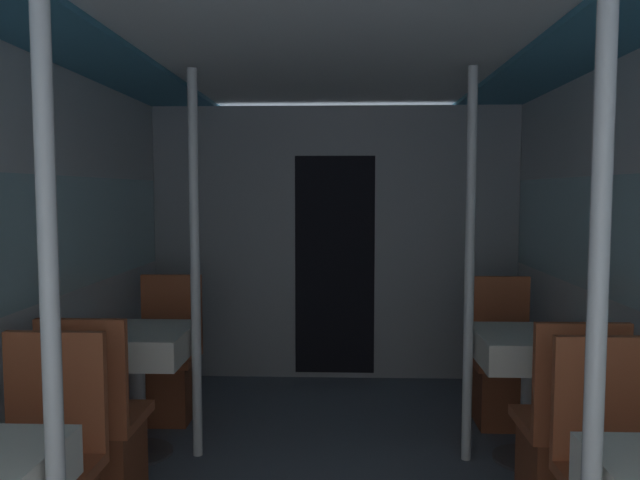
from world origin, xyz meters
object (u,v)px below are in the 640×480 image
at_px(dining_table_right_1, 530,354).
at_px(support_pole_right_1, 469,267).
at_px(chair_left_near_1, 98,446).
at_px(support_pole_right_0, 596,344).
at_px(chair_left_far_1, 166,376).
at_px(dining_table_left_1, 136,350).
at_px(chair_right_far_1, 503,379).
at_px(chair_right_near_1, 565,453).
at_px(support_pole_left_0, 51,339).
at_px(support_pole_left_1, 195,266).

distance_m(dining_table_right_1, support_pole_right_1, 0.60).
xyz_separation_m(chair_left_near_1, support_pole_right_0, (1.89, -1.16, 0.81)).
distance_m(chair_left_far_1, support_pole_right_1, 2.13).
relative_size(chair_left_near_1, support_pole_right_1, 0.43).
distance_m(dining_table_left_1, chair_left_far_1, 0.66).
height_order(dining_table_left_1, chair_left_near_1, chair_left_near_1).
relative_size(chair_left_near_1, chair_right_far_1, 1.00).
height_order(dining_table_left_1, chair_right_far_1, chair_right_far_1).
distance_m(chair_right_near_1, support_pole_right_1, 1.06).
bearing_deg(support_pole_right_1, support_pole_left_0, -131.49).
height_order(support_pole_left_1, chair_right_far_1, support_pole_left_1).
xyz_separation_m(support_pole_left_1, chair_right_near_1, (1.89, -0.58, -0.81)).
relative_size(support_pole_left_0, chair_right_near_1, 2.32).
bearing_deg(support_pole_right_0, chair_right_near_1, 73.36).
distance_m(support_pole_left_1, chair_right_near_1, 2.13).
relative_size(support_pole_left_1, chair_right_far_1, 2.32).
distance_m(support_pole_left_0, chair_left_near_1, 1.46).
distance_m(dining_table_right_1, chair_right_far_1, 0.66).
distance_m(chair_left_far_1, dining_table_right_1, 2.33).
bearing_deg(support_pole_right_1, chair_right_far_1, 59.10).
xyz_separation_m(support_pole_left_1, support_pole_right_0, (1.54, -1.74, 0.00)).
distance_m(dining_table_left_1, support_pole_left_1, 0.60).
bearing_deg(dining_table_left_1, support_pole_right_1, 0.00).
bearing_deg(support_pole_right_0, dining_table_left_1, 137.30).
relative_size(support_pole_left_1, support_pole_right_0, 1.00).
relative_size(dining_table_left_1, chair_left_near_1, 0.77).
bearing_deg(chair_left_far_1, chair_left_near_1, 90.00).
bearing_deg(chair_right_far_1, chair_right_near_1, 90.00).
xyz_separation_m(support_pole_left_0, chair_left_far_1, (-0.35, 2.32, -0.81)).
bearing_deg(support_pole_left_1, chair_right_near_1, -17.08).
distance_m(chair_left_far_1, support_pole_right_0, 3.10).
relative_size(dining_table_left_1, support_pole_right_1, 0.33).
bearing_deg(dining_table_right_1, dining_table_left_1, 180.00).
relative_size(chair_left_far_1, dining_table_right_1, 1.30).
distance_m(dining_table_left_1, support_pole_right_1, 1.95).
relative_size(chair_left_far_1, support_pole_left_1, 0.43).
bearing_deg(chair_left_near_1, support_pole_right_0, -31.61).
relative_size(support_pole_left_0, chair_right_far_1, 2.32).
xyz_separation_m(dining_table_right_1, support_pole_right_1, (-0.35, 0.00, 0.49)).
bearing_deg(chair_left_far_1, chair_right_near_1, 152.56).
xyz_separation_m(support_pole_left_0, support_pole_left_1, (0.00, 1.74, 0.00)).
relative_size(dining_table_left_1, dining_table_right_1, 1.00).
relative_size(chair_left_far_1, support_pole_right_1, 0.43).
bearing_deg(support_pole_right_0, support_pole_right_1, 90.00).
height_order(chair_left_near_1, dining_table_right_1, chair_left_near_1).
bearing_deg(chair_left_near_1, support_pole_right_1, 17.08).
distance_m(chair_left_near_1, support_pole_left_1, 1.06).
bearing_deg(support_pole_left_0, chair_right_near_1, 31.61).
bearing_deg(support_pole_left_0, chair_right_far_1, 50.89).
height_order(chair_right_far_1, support_pole_right_1, support_pole_right_1).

